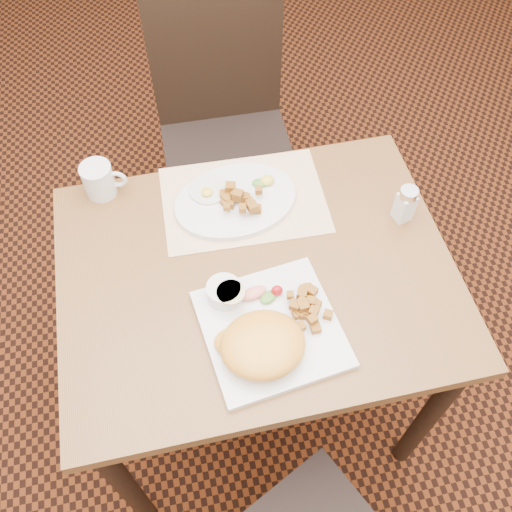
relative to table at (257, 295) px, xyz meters
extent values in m
plane|color=black|center=(0.00, 0.00, -0.64)|extent=(8.00, 8.00, 0.00)
cube|color=brown|center=(0.00, 0.00, 0.09)|extent=(0.90, 0.70, 0.03)
cylinder|color=black|center=(-0.40, -0.30, -0.28)|extent=(0.05, 0.05, 0.71)
cylinder|color=black|center=(0.40, -0.30, -0.28)|extent=(0.05, 0.05, 0.71)
cylinder|color=black|center=(-0.40, 0.30, -0.28)|extent=(0.05, 0.05, 0.71)
cylinder|color=black|center=(0.40, 0.30, -0.28)|extent=(0.05, 0.05, 0.71)
cylinder|color=black|center=(0.07, -0.39, -0.43)|extent=(0.04, 0.04, 0.42)
cube|color=black|center=(0.05, 0.64, -0.19)|extent=(0.43, 0.43, 0.05)
cylinder|color=black|center=(0.23, 0.82, -0.43)|extent=(0.04, 0.04, 0.42)
cylinder|color=black|center=(0.22, 0.46, -0.43)|extent=(0.04, 0.04, 0.42)
cylinder|color=black|center=(-0.13, 0.82, -0.43)|extent=(0.04, 0.04, 0.42)
cylinder|color=black|center=(-0.14, 0.46, -0.43)|extent=(0.04, 0.04, 0.42)
cube|color=black|center=(0.05, 0.84, 0.08)|extent=(0.42, 0.05, 0.50)
cube|color=white|center=(0.01, 0.21, 0.11)|extent=(0.41, 0.30, 0.00)
cube|color=silver|center=(0.00, -0.15, 0.12)|extent=(0.31, 0.31, 0.02)
ellipsoid|color=#FBA831|center=(-0.03, -0.20, 0.16)|extent=(0.18, 0.16, 0.06)
ellipsoid|color=#FBA831|center=(-0.01, -0.22, 0.14)|extent=(0.07, 0.06, 0.02)
ellipsoid|color=#FBA831|center=(-0.09, -0.17, 0.14)|extent=(0.07, 0.06, 0.02)
cylinder|color=silver|center=(-0.09, -0.06, 0.15)|extent=(0.07, 0.07, 0.04)
cylinder|color=beige|center=(-0.07, -0.07, 0.16)|extent=(0.06, 0.06, 0.01)
ellipsoid|color=#387223|center=(0.01, -0.09, 0.13)|extent=(0.05, 0.04, 0.01)
ellipsoid|color=red|center=(0.03, -0.08, 0.14)|extent=(0.03, 0.02, 0.03)
ellipsoid|color=#F28C72|center=(-0.02, -0.07, 0.14)|extent=(0.07, 0.04, 0.02)
cylinder|color=white|center=(-0.07, 0.25, 0.13)|extent=(0.10, 0.10, 0.01)
ellipsoid|color=yellow|center=(-0.07, 0.23, 0.14)|extent=(0.03, 0.03, 0.01)
ellipsoid|color=#387223|center=(0.06, 0.24, 0.13)|extent=(0.05, 0.04, 0.01)
ellipsoid|color=yellow|center=(0.08, 0.24, 0.14)|extent=(0.04, 0.03, 0.02)
cube|color=white|center=(0.38, 0.08, 0.15)|extent=(0.05, 0.05, 0.08)
cylinder|color=silver|center=(0.38, 0.08, 0.20)|extent=(0.05, 0.05, 0.02)
cylinder|color=silver|center=(-0.33, 0.31, 0.15)|extent=(0.08, 0.08, 0.09)
torus|color=silver|center=(-0.28, 0.31, 0.16)|extent=(0.05, 0.02, 0.05)
cube|color=#A4631A|center=(0.08, -0.14, 0.13)|extent=(0.02, 0.03, 0.02)
cube|color=#A4631A|center=(0.05, -0.10, 0.15)|extent=(0.02, 0.02, 0.01)
cube|color=#A4631A|center=(0.08, -0.10, 0.15)|extent=(0.03, 0.03, 0.02)
cube|color=#A4631A|center=(0.08, -0.15, 0.13)|extent=(0.02, 0.02, 0.02)
cube|color=#A4631A|center=(0.08, -0.17, 0.15)|extent=(0.02, 0.02, 0.02)
cube|color=#A4631A|center=(0.09, -0.15, 0.15)|extent=(0.03, 0.03, 0.02)
cube|color=#A4631A|center=(0.06, -0.13, 0.13)|extent=(0.02, 0.02, 0.01)
cube|color=#A4631A|center=(0.08, -0.09, 0.15)|extent=(0.02, 0.02, 0.02)
cube|color=#A4631A|center=(0.09, -0.09, 0.15)|extent=(0.02, 0.02, 0.02)
cube|color=#A4631A|center=(0.12, -0.16, 0.13)|extent=(0.03, 0.03, 0.02)
cube|color=#A4631A|center=(0.05, -0.18, 0.15)|extent=(0.02, 0.02, 0.02)
cube|color=#A4631A|center=(0.06, -0.14, 0.13)|extent=(0.03, 0.03, 0.02)
cube|color=#A4631A|center=(0.07, -0.15, 0.13)|extent=(0.02, 0.02, 0.01)
cube|color=#A4631A|center=(0.10, -0.13, 0.13)|extent=(0.03, 0.03, 0.02)
cube|color=#A4631A|center=(0.10, -0.10, 0.15)|extent=(0.03, 0.03, 0.02)
cube|color=#A4631A|center=(0.10, -0.13, 0.14)|extent=(0.03, 0.03, 0.02)
cube|color=#A4631A|center=(0.09, -0.18, 0.13)|extent=(0.02, 0.02, 0.02)
cube|color=#A4631A|center=(0.10, -0.13, 0.13)|extent=(0.03, 0.03, 0.02)
cube|color=#A4631A|center=(0.07, -0.13, 0.15)|extent=(0.02, 0.02, 0.02)
cube|color=#A4631A|center=(0.05, -0.13, 0.15)|extent=(0.03, 0.03, 0.02)
cube|color=#A4631A|center=(0.09, -0.12, 0.15)|extent=(0.02, 0.02, 0.02)
cube|color=#A4631A|center=(0.07, -0.12, 0.15)|extent=(0.03, 0.03, 0.02)
cube|color=#A4631A|center=(0.06, -0.14, 0.13)|extent=(0.02, 0.02, 0.02)
cube|color=#A4631A|center=(0.04, -0.16, 0.13)|extent=(0.02, 0.02, 0.01)
cube|color=#A4631A|center=(0.09, -0.15, 0.13)|extent=(0.02, 0.02, 0.02)
cube|color=#A4631A|center=(0.02, 0.18, 0.14)|extent=(0.02, 0.02, 0.02)
cube|color=#A4631A|center=(-0.04, 0.22, 0.14)|extent=(0.02, 0.02, 0.02)
cube|color=#A4631A|center=(0.05, 0.20, 0.15)|extent=(0.02, 0.02, 0.01)
cube|color=#A4631A|center=(0.02, 0.18, 0.14)|extent=(0.03, 0.03, 0.02)
cube|color=#A4631A|center=(0.01, 0.20, 0.14)|extent=(0.03, 0.02, 0.02)
cube|color=#A4631A|center=(0.00, 0.15, 0.15)|extent=(0.02, 0.02, 0.02)
cube|color=#A4631A|center=(0.01, 0.20, 0.14)|extent=(0.03, 0.03, 0.02)
cube|color=#A4631A|center=(-0.03, 0.18, 0.14)|extent=(0.02, 0.02, 0.02)
cube|color=#A4631A|center=(0.00, 0.19, 0.16)|extent=(0.03, 0.03, 0.02)
cube|color=#A4631A|center=(-0.04, 0.16, 0.15)|extent=(0.02, 0.02, 0.02)
cube|color=#A4631A|center=(-0.03, 0.20, 0.14)|extent=(0.03, 0.03, 0.02)
cube|color=#A4631A|center=(0.02, 0.15, 0.15)|extent=(0.03, 0.03, 0.02)
cube|color=#A4631A|center=(-0.04, 0.19, 0.14)|extent=(0.03, 0.03, 0.01)
cube|color=#A4631A|center=(-0.01, 0.19, 0.15)|extent=(0.02, 0.02, 0.01)
cube|color=#A4631A|center=(-0.01, 0.19, 0.15)|extent=(0.03, 0.03, 0.02)
cube|color=#A4631A|center=(0.03, 0.15, 0.14)|extent=(0.02, 0.02, 0.02)
cube|color=#A4631A|center=(-0.02, 0.22, 0.15)|extent=(0.03, 0.03, 0.02)
camera|label=1|loc=(-0.15, -0.68, 1.20)|focal=40.00mm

